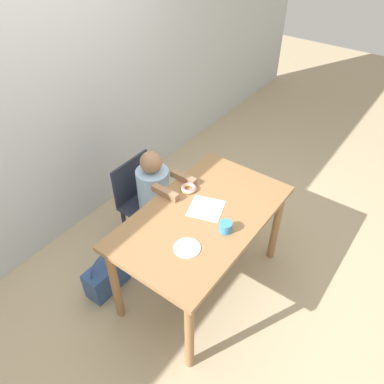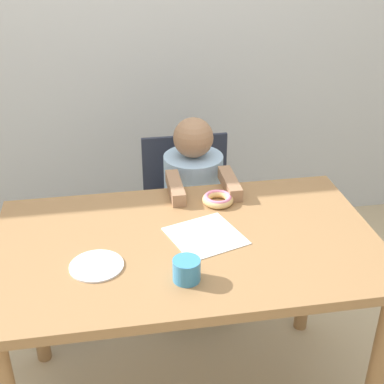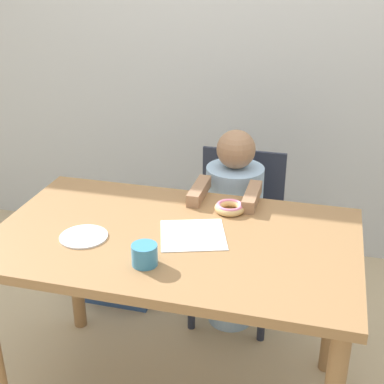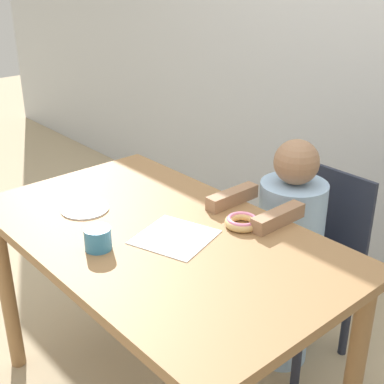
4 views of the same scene
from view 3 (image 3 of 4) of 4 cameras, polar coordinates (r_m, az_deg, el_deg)
The scene contains 9 objects.
wall_back at distance 3.00m, azimuth 5.66°, elevation 16.38°, with size 8.00×0.05×2.50m.
dining_table at distance 1.94m, azimuth -1.85°, elevation -7.32°, with size 1.28×0.76×0.75m.
chair at distance 2.58m, azimuth 4.80°, elevation -4.25°, with size 0.40×0.39×0.80m.
child_figure at distance 2.46m, azimuth 4.38°, elevation -4.36°, with size 0.27×0.45×0.98m.
donut at distance 2.04m, azimuth 4.05°, elevation -1.64°, with size 0.12×0.12×0.03m.
napkin at distance 1.88m, azimuth 0.09°, elevation -4.59°, with size 0.28×0.28×0.00m.
handbag at distance 2.80m, azimuth -7.79°, elevation -8.95°, with size 0.34×0.16×0.39m.
cup at distance 1.71m, azimuth -5.08°, elevation -6.68°, with size 0.08×0.08×0.07m.
plate at distance 1.91m, azimuth -11.48°, elevation -4.68°, with size 0.17×0.17×0.01m.
Camera 3 is at (0.48, -1.57, 1.68)m, focal length 50.00 mm.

